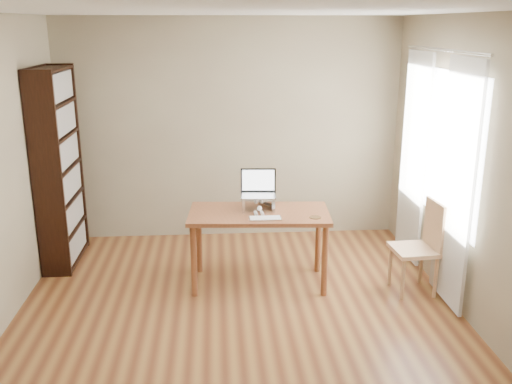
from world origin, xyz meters
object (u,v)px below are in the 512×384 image
at_px(keyboard, 265,218).
at_px(chair, 422,244).
at_px(desk, 259,222).
at_px(laptop, 258,189).
at_px(cat, 257,202).
at_px(bookshelf, 59,168).

bearing_deg(keyboard, chair, -3.14).
bearing_deg(chair, desk, 164.94).
height_order(laptop, chair, laptop).
relative_size(laptop, cat, 0.75).
height_order(laptop, cat, laptop).
xyz_separation_m(cat, chair, (1.55, -0.41, -0.33)).
relative_size(desk, cat, 2.87).
xyz_separation_m(desk, keyboard, (0.04, -0.22, 0.11)).
distance_m(desk, laptop, 0.33).
height_order(laptop, keyboard, laptop).
bearing_deg(chair, bookshelf, 159.95).
bearing_deg(desk, chair, -7.09).
distance_m(desk, chair, 1.57).
height_order(bookshelf, desk, bookshelf).
distance_m(bookshelf, laptop, 2.15).
xyz_separation_m(bookshelf, chair, (3.60, -1.02, -0.56)).
height_order(desk, chair, chair).
xyz_separation_m(bookshelf, keyboard, (2.11, -0.95, -0.29)).
xyz_separation_m(keyboard, cat, (-0.06, 0.33, 0.06)).
bearing_deg(desk, cat, 101.17).
relative_size(desk, laptop, 3.84).
xyz_separation_m(laptop, cat, (-0.01, -0.03, -0.13)).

